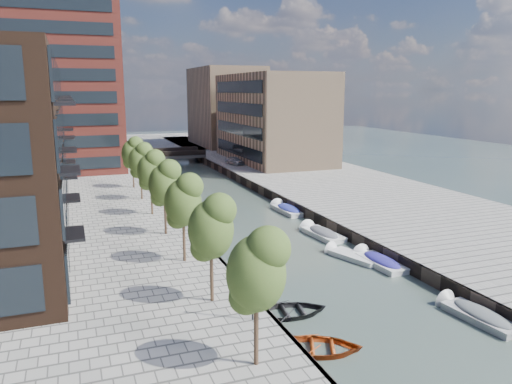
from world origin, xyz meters
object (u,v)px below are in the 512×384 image
car (235,161)px  tree_1 (211,226)px  bridge (165,155)px  tree_0 (256,268)px  tree_2 (183,199)px  sloop_2 (318,351)px  motorboat_1 (475,315)px  tree_4 (150,169)px  tree_5 (140,159)px  tree_6 (132,152)px  motorboat_3 (286,210)px  motorboat_0 (378,261)px  sloop_4 (190,220)px  sloop_0 (252,295)px  tree_3 (164,182)px  motorboat_2 (348,256)px  sloop_1 (290,315)px  motorboat_4 (320,233)px  sloop_3 (178,203)px

car → tree_1: bearing=-127.8°
bridge → tree_0: tree_0 is taller
tree_1 → tree_2: 7.00m
sloop_2 → motorboat_1: size_ratio=0.89×
tree_4 → tree_5: bearing=90.0°
tree_6 → motorboat_3: 20.27m
tree_4 → motorboat_0: 22.25m
sloop_4 → motorboat_3: (10.19, -0.32, 0.21)m
tree_0 → motorboat_3: 31.78m
tree_0 → sloop_4: size_ratio=1.49×
tree_1 → sloop_0: (3.10, 2.10, -5.31)m
tree_5 → car: tree_5 is taller
tree_1 → sloop_2: size_ratio=1.36×
motorboat_1 → sloop_2: bearing=-178.8°
bridge → car: 15.31m
sloop_2 → motorboat_0: motorboat_0 is taller
tree_3 → motorboat_2: bearing=-32.2°
tree_5 → tree_6: size_ratio=1.00×
sloop_2 → car: size_ratio=1.19×
tree_5 → motorboat_1: tree_5 is taller
motorboat_1 → motorboat_2: 11.48m
bridge → tree_2: 54.81m
sloop_1 → motorboat_3: (9.69, 22.39, 0.21)m
bridge → tree_6: size_ratio=2.18×
motorboat_1 → tree_5: bearing=112.4°
tree_3 → bridge: bearing=79.7°
motorboat_4 → tree_1: bearing=-137.4°
bridge → motorboat_1: (5.17, -66.21, -1.20)m
tree_3 → motorboat_1: (13.67, -19.21, -5.11)m
bridge → motorboat_4: 49.18m
bridge → motorboat_0: bridge is taller
tree_2 → motorboat_1: (13.67, -12.21, -5.11)m
motorboat_1 → motorboat_2: motorboat_1 is taller
sloop_3 → car: 23.35m
sloop_1 → motorboat_0: 10.94m
tree_6 → sloop_0: bearing=-84.6°
motorboat_3 → bridge: bearing=97.7°
bridge → sloop_0: 59.17m
sloop_1 → motorboat_2: motorboat_2 is taller
tree_5 → sloop_4: 9.21m
tree_5 → sloop_3: size_ratio=1.17×
sloop_2 → motorboat_2: motorboat_2 is taller
sloop_0 → sloop_2: sloop_0 is taller
tree_1 → tree_3: 14.00m
sloop_4 → motorboat_3: size_ratio=0.76×
tree_5 → sloop_2: size_ratio=1.36×
tree_6 → sloop_3: bearing=-55.6°
tree_1 → sloop_4: size_ratio=1.49×
tree_3 → tree_2: bearing=-90.0°
sloop_0 → sloop_2: 7.54m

